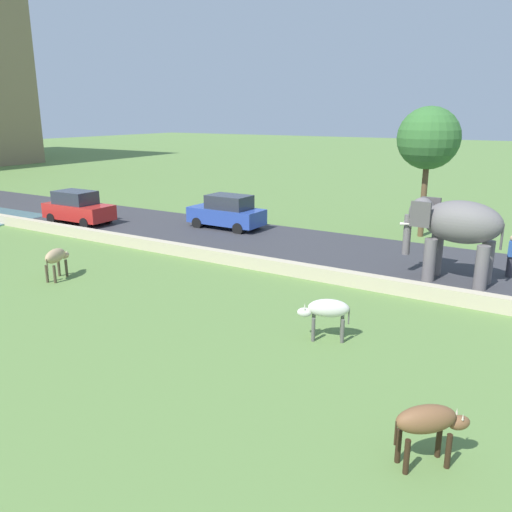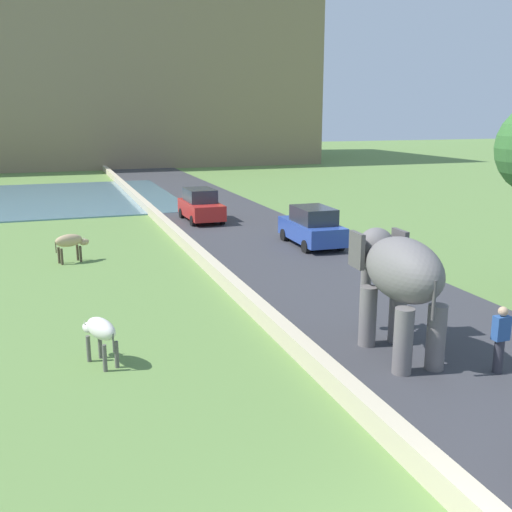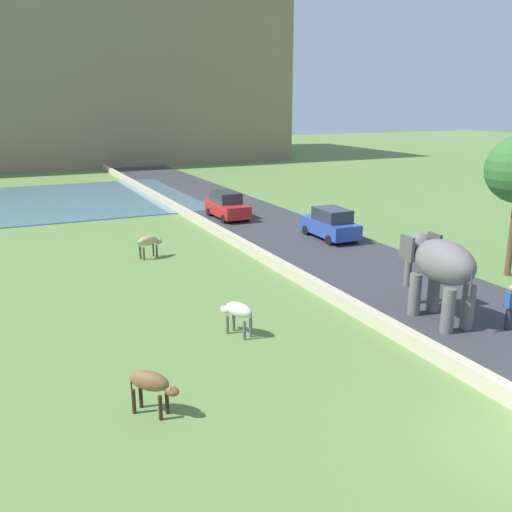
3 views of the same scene
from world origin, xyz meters
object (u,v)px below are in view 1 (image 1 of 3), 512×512
object	(u,v)px
car_red	(78,208)
cow_white	(326,310)
person_beside_elephant	(511,255)
cow_tan	(56,257)
elephant	(455,227)
car_blue	(227,212)
cow_brown	(429,422)

from	to	relation	value
car_red	cow_white	bearing A→B (deg)	-111.05
person_beside_elephant	cow_tan	distance (m)	16.61
elephant	car_red	distance (m)	19.62
cow_tan	person_beside_elephant	bearing A→B (deg)	-58.33
elephant	car_red	size ratio (longest dim) A/B	0.87
cow_white	car_red	bearing A→B (deg)	68.95
car_blue	cow_white	world-z (taller)	car_blue
person_beside_elephant	cow_brown	distance (m)	12.30
car_blue	cow_tan	xyz separation A→B (m)	(-10.26, 0.50, -0.06)
elephant	cow_white	size ratio (longest dim) A/B	2.50
person_beside_elephant	car_red	bearing A→B (deg)	94.32
cow_tan	cow_brown	size ratio (longest dim) A/B	1.14
cow_brown	car_blue	bearing A→B (deg)	44.59
person_beside_elephant	cow_brown	xyz separation A→B (m)	(-12.30, -0.01, -0.04)
elephant	car_blue	xyz separation A→B (m)	(3.14, 11.87, -1.14)
car_blue	car_red	world-z (taller)	same
cow_brown	cow_white	world-z (taller)	same
person_beside_elephant	elephant	bearing A→B (deg)	132.17
elephant	car_red	xyz separation A→B (m)	(-0.01, 19.58, -1.14)
elephant	car_blue	world-z (taller)	elephant
elephant	car_red	world-z (taller)	elephant
elephant	cow_white	world-z (taller)	elephant
cow_tan	car_blue	bearing A→B (deg)	-2.79
person_beside_elephant	cow_white	distance (m)	9.18
car_red	cow_white	distance (m)	19.04
car_red	cow_brown	size ratio (longest dim) A/B	3.23
car_blue	cow_tan	world-z (taller)	car_blue
elephant	cow_white	xyz separation A→B (m)	(-6.85, 1.81, -1.20)
car_blue	cow_brown	size ratio (longest dim) A/B	3.24
cow_tan	cow_white	size ratio (longest dim) A/B	1.01
cow_brown	cow_tan	bearing A→B (deg)	75.78
car_blue	cow_tan	size ratio (longest dim) A/B	2.85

